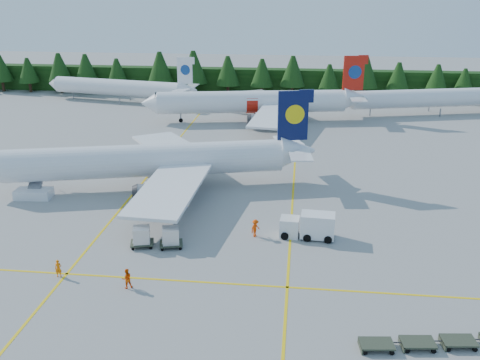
# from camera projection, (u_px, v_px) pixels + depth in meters

# --- Properties ---
(ground) EXTENTS (320.00, 320.00, 0.00)m
(ground) POSITION_uv_depth(u_px,v_px,m) (228.00, 252.00, 52.61)
(ground) COLOR gray
(ground) RESTS_ON ground
(taxi_stripe_a) EXTENTS (0.25, 120.00, 0.01)m
(taxi_stripe_a) POSITION_uv_depth(u_px,v_px,m) (146.00, 178.00, 72.79)
(taxi_stripe_a) COLOR yellow
(taxi_stripe_a) RESTS_ON ground
(taxi_stripe_b) EXTENTS (0.25, 120.00, 0.01)m
(taxi_stripe_b) POSITION_uv_depth(u_px,v_px,m) (294.00, 184.00, 70.63)
(taxi_stripe_b) COLOR yellow
(taxi_stripe_b) RESTS_ON ground
(taxi_stripe_cross) EXTENTS (80.00, 0.25, 0.01)m
(taxi_stripe_cross) POSITION_uv_depth(u_px,v_px,m) (219.00, 283.00, 47.01)
(taxi_stripe_cross) COLOR yellow
(taxi_stripe_cross) RESTS_ON ground
(treeline_hedge) EXTENTS (220.00, 4.00, 6.00)m
(treeline_hedge) POSITION_uv_depth(u_px,v_px,m) (274.00, 82.00, 128.12)
(treeline_hedge) COLOR black
(treeline_hedge) RESTS_ON ground
(airliner_navy) EXTENTS (41.03, 33.33, 12.17)m
(airliner_navy) POSITION_uv_depth(u_px,v_px,m) (138.00, 162.00, 67.75)
(airliner_navy) COLOR white
(airliner_navy) RESTS_ON ground
(airliner_red) EXTENTS (41.96, 34.23, 12.29)m
(airliner_red) POSITION_uv_depth(u_px,v_px,m) (248.00, 102.00, 102.00)
(airliner_red) COLOR white
(airliner_red) RESTS_ON ground
(airliner_far_left) EXTENTS (35.81, 9.84, 10.51)m
(airliner_far_left) POSITION_uv_depth(u_px,v_px,m) (113.00, 87.00, 119.72)
(airliner_far_left) COLOR white
(airliner_far_left) RESTS_ON ground
(airliner_far_right) EXTENTS (36.23, 12.18, 10.75)m
(airliner_far_right) POSITION_uv_depth(u_px,v_px,m) (423.00, 98.00, 107.56)
(airliner_far_right) COLOR white
(airliner_far_right) RESTS_ON ground
(airstairs) EXTENTS (4.49, 6.10, 3.90)m
(airstairs) POSITION_uv_depth(u_px,v_px,m) (34.00, 191.00, 65.91)
(airstairs) COLOR white
(airstairs) RESTS_ON ground
(service_truck) EXTENTS (5.70, 2.40, 2.69)m
(service_truck) POSITION_uv_depth(u_px,v_px,m) (308.00, 225.00, 55.18)
(service_truck) COLOR white
(service_truck) RESTS_ON ground
(dolly_train) EXTENTS (11.50, 3.33, 0.14)m
(dolly_train) POSITION_uv_depth(u_px,v_px,m) (438.00, 341.00, 38.60)
(dolly_train) COLOR #363D2C
(dolly_train) RESTS_ON ground
(uld_pair) EXTENTS (5.56, 2.45, 1.75)m
(uld_pair) POSITION_uv_depth(u_px,v_px,m) (156.00, 236.00, 53.18)
(uld_pair) COLOR #363D2C
(uld_pair) RESTS_ON ground
(crew_a) EXTENTS (0.65, 0.48, 1.64)m
(crew_a) POSITION_uv_depth(u_px,v_px,m) (58.00, 268.00, 47.82)
(crew_a) COLOR orange
(crew_a) RESTS_ON ground
(crew_b) EXTENTS (1.11, 1.03, 1.82)m
(crew_b) POSITION_uv_depth(u_px,v_px,m) (127.00, 278.00, 46.00)
(crew_b) COLOR #F14F05
(crew_b) RESTS_ON ground
(crew_c) EXTENTS (0.89, 0.96, 1.92)m
(crew_c) POSITION_uv_depth(u_px,v_px,m) (255.00, 228.00, 55.43)
(crew_c) COLOR #ED4104
(crew_c) RESTS_ON ground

